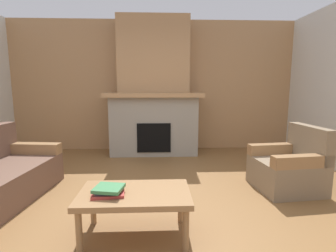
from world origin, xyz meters
TOP-DOWN VIEW (x-y plane):
  - ground at (0.00, 0.00)m, footprint 9.00×9.00m
  - wall_back_wood_panel at (0.00, 3.00)m, footprint 6.00×0.12m
  - fireplace at (0.00, 2.62)m, footprint 1.90×0.82m
  - armchair at (1.82, 0.60)m, footprint 0.84×0.84m
  - coffee_table at (-0.15, -0.42)m, footprint 1.00×0.60m
  - book_stack_near_edge at (-0.37, -0.48)m, footprint 0.29×0.26m

SIDE VIEW (x-z plane):
  - ground at x=0.00m, z-range 0.00..0.00m
  - armchair at x=1.82m, z-range -0.13..0.72m
  - coffee_table at x=-0.15m, z-range 0.16..0.59m
  - book_stack_near_edge at x=-0.37m, z-range 0.43..0.51m
  - fireplace at x=0.00m, z-range -0.19..2.51m
  - wall_back_wood_panel at x=0.00m, z-range 0.00..2.70m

